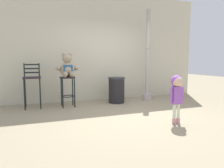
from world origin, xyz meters
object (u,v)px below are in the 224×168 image
(teddy_bear, at_px, (67,68))
(trash_bin, at_px, (116,90))
(bar_chair_empty, at_px, (32,81))
(bar_stool_with_teddy, at_px, (68,85))
(lamppost, at_px, (148,65))
(child_walking, at_px, (177,89))

(teddy_bear, relative_size, trash_bin, 0.84)
(bar_chair_empty, bearing_deg, trash_bin, -3.88)
(teddy_bear, height_order, bar_chair_empty, teddy_bear)
(trash_bin, bearing_deg, bar_stool_with_teddy, -179.31)
(lamppost, bearing_deg, bar_chair_empty, 179.47)
(child_walking, distance_m, bar_chair_empty, 3.62)
(lamppost, bearing_deg, bar_stool_with_teddy, -176.78)
(trash_bin, height_order, lamppost, lamppost)
(bar_stool_with_teddy, distance_m, teddy_bear, 0.47)
(teddy_bear, bearing_deg, lamppost, 3.90)
(bar_stool_with_teddy, bearing_deg, teddy_bear, -90.00)
(child_walking, xyz_separation_m, lamppost, (0.76, 2.41, 0.43))
(trash_bin, bearing_deg, bar_chair_empty, 176.12)
(bar_stool_with_teddy, bearing_deg, bar_chair_empty, 168.93)
(teddy_bear, distance_m, lamppost, 2.54)
(trash_bin, distance_m, lamppost, 1.34)
(child_walking, height_order, lamppost, lamppost)
(child_walking, distance_m, trash_bin, 2.33)
(bar_stool_with_teddy, height_order, child_walking, child_walking)
(bar_stool_with_teddy, relative_size, child_walking, 0.85)
(bar_stool_with_teddy, relative_size, trash_bin, 1.07)
(child_walking, relative_size, lamppost, 0.34)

